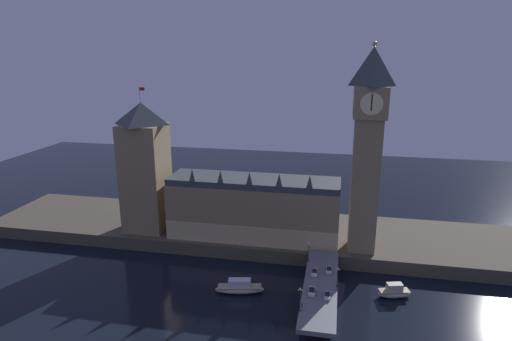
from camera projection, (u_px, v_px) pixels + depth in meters
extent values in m
plane|color=black|center=(227.00, 285.00, 141.89)|extent=(400.00, 400.00, 0.00)
cube|color=#4C4438|center=(251.00, 232.00, 178.08)|extent=(220.00, 42.00, 5.07)
cube|color=#8E7A56|center=(254.00, 210.00, 165.13)|extent=(64.89, 18.25, 21.20)
cube|color=#D5B989|center=(249.00, 236.00, 158.21)|extent=(64.89, 0.20, 7.63)
cube|color=#383D42|center=(254.00, 181.00, 161.97)|extent=(64.89, 16.79, 2.40)
cone|color=#383D42|center=(192.00, 175.00, 157.73)|extent=(2.40, 2.40, 4.66)
cone|color=#383D42|center=(220.00, 176.00, 155.71)|extent=(2.40, 2.40, 4.66)
cone|color=#383D42|center=(249.00, 178.00, 153.69)|extent=(2.40, 2.40, 4.66)
cone|color=#383D42|center=(279.00, 180.00, 151.67)|extent=(2.40, 2.40, 4.66)
cone|color=#383D42|center=(310.00, 181.00, 149.66)|extent=(2.40, 2.40, 4.66)
cube|color=#8E7A56|center=(365.00, 186.00, 150.67)|extent=(9.37, 9.37, 48.23)
cube|color=#8E7A56|center=(371.00, 102.00, 142.79)|extent=(11.06, 11.06, 10.64)
cylinder|color=beige|center=(372.00, 104.00, 137.44)|extent=(7.29, 0.25, 7.29)
cylinder|color=beige|center=(370.00, 100.00, 148.13)|extent=(7.29, 0.25, 7.29)
cylinder|color=beige|center=(388.00, 102.00, 141.73)|extent=(0.25, 7.29, 7.29)
cylinder|color=beige|center=(353.00, 102.00, 143.84)|extent=(0.25, 7.29, 7.29)
cube|color=black|center=(372.00, 102.00, 137.12)|extent=(0.36, 0.10, 5.47)
pyramid|color=#383D42|center=(373.00, 66.00, 139.67)|extent=(11.06, 11.06, 12.64)
sphere|color=gold|center=(375.00, 44.00, 137.76)|extent=(1.60, 1.60, 1.60)
cube|color=#8E7A56|center=(146.00, 178.00, 170.31)|extent=(15.97, 15.97, 42.84)
pyramid|color=#383D42|center=(141.00, 113.00, 163.45)|extent=(16.29, 16.29, 8.37)
cylinder|color=#99999E|center=(140.00, 94.00, 161.53)|extent=(0.24, 0.24, 6.00)
cube|color=red|center=(142.00, 89.00, 160.76)|extent=(2.00, 0.08, 1.20)
cube|color=slate|center=(320.00, 287.00, 129.86)|extent=(10.18, 46.00, 1.40)
cube|color=#4C4438|center=(317.00, 324.00, 117.70)|extent=(8.65, 3.20, 5.14)
cube|color=#4C4438|center=(319.00, 305.00, 126.39)|extent=(8.65, 3.20, 5.14)
cube|color=#4C4438|center=(321.00, 289.00, 135.09)|extent=(8.65, 3.20, 5.14)
cube|color=#4C4438|center=(322.00, 274.00, 143.78)|extent=(8.65, 3.20, 5.14)
cube|color=white|center=(314.00, 272.00, 135.88)|extent=(1.85, 4.57, 0.77)
cube|color=black|center=(315.00, 271.00, 135.72)|extent=(1.52, 2.06, 0.45)
cylinder|color=black|center=(312.00, 271.00, 137.45)|extent=(0.22, 0.64, 0.64)
cylinder|color=black|center=(317.00, 271.00, 137.12)|extent=(0.22, 0.64, 0.64)
cylinder|color=black|center=(311.00, 275.00, 134.78)|extent=(0.22, 0.64, 0.64)
cylinder|color=black|center=(317.00, 276.00, 134.45)|extent=(0.22, 0.64, 0.64)
cube|color=silver|center=(312.00, 292.00, 124.84)|extent=(1.90, 4.63, 0.92)
cube|color=black|center=(312.00, 290.00, 124.66)|extent=(1.56, 2.08, 0.45)
cylinder|color=black|center=(309.00, 290.00, 126.45)|extent=(0.22, 0.64, 0.64)
cylinder|color=black|center=(315.00, 290.00, 126.12)|extent=(0.22, 0.64, 0.64)
cylinder|color=black|center=(308.00, 295.00, 123.74)|extent=(0.22, 0.64, 0.64)
cylinder|color=black|center=(315.00, 296.00, 123.40)|extent=(0.22, 0.64, 0.64)
cube|color=silver|center=(327.00, 296.00, 122.88)|extent=(1.75, 3.94, 0.78)
cube|color=black|center=(327.00, 294.00, 122.72)|extent=(1.44, 1.77, 0.45)
cylinder|color=black|center=(330.00, 299.00, 121.64)|extent=(0.22, 0.64, 0.64)
cylinder|color=black|center=(324.00, 299.00, 121.95)|extent=(0.22, 0.64, 0.64)
cylinder|color=black|center=(330.00, 295.00, 123.95)|extent=(0.22, 0.64, 0.64)
cylinder|color=black|center=(324.00, 294.00, 124.26)|extent=(0.22, 0.64, 0.64)
cube|color=silver|center=(329.00, 270.00, 137.37)|extent=(1.82, 4.34, 0.72)
cube|color=black|center=(329.00, 269.00, 137.22)|extent=(1.49, 1.95, 0.45)
cylinder|color=black|center=(332.00, 273.00, 136.00)|extent=(0.22, 0.64, 0.64)
cylinder|color=black|center=(326.00, 273.00, 136.32)|extent=(0.22, 0.64, 0.64)
cylinder|color=black|center=(332.00, 269.00, 138.54)|extent=(0.22, 0.64, 0.64)
cylinder|color=black|center=(326.00, 269.00, 138.86)|extent=(0.22, 0.64, 0.64)
cylinder|color=black|center=(302.00, 306.00, 118.16)|extent=(0.28, 0.28, 0.79)
cylinder|color=navy|center=(302.00, 304.00, 117.97)|extent=(0.38, 0.38, 0.66)
sphere|color=tan|center=(302.00, 303.00, 117.85)|extent=(0.21, 0.21, 0.21)
cylinder|color=#2D3333|center=(300.00, 310.00, 116.61)|extent=(0.56, 0.56, 0.50)
cylinder|color=#2D3333|center=(300.00, 300.00, 115.77)|extent=(0.18, 0.18, 5.71)
sphere|color=#F9E5A3|center=(300.00, 289.00, 114.86)|extent=(0.60, 0.60, 0.60)
sphere|color=#F9E5A3|center=(299.00, 290.00, 115.04)|extent=(0.44, 0.44, 0.44)
sphere|color=#F9E5A3|center=(302.00, 290.00, 114.87)|extent=(0.44, 0.44, 0.44)
cylinder|color=#2D3333|center=(337.00, 286.00, 128.70)|extent=(0.56, 0.56, 0.50)
cylinder|color=#2D3333|center=(337.00, 278.00, 127.96)|extent=(0.18, 0.18, 5.02)
sphere|color=#F9E5A3|center=(338.00, 268.00, 127.14)|extent=(0.60, 0.60, 0.60)
sphere|color=#F9E5A3|center=(336.00, 269.00, 127.32)|extent=(0.44, 0.44, 0.44)
sphere|color=#F9E5A3|center=(339.00, 270.00, 127.15)|extent=(0.44, 0.44, 0.44)
cylinder|color=#2D3333|center=(308.00, 260.00, 144.43)|extent=(0.56, 0.56, 0.50)
cylinder|color=#2D3333|center=(308.00, 252.00, 143.63)|extent=(0.18, 0.18, 5.48)
sphere|color=#F9E5A3|center=(309.00, 243.00, 142.75)|extent=(0.60, 0.60, 0.60)
sphere|color=#F9E5A3|center=(307.00, 244.00, 142.93)|extent=(0.44, 0.44, 0.44)
sphere|color=#F9E5A3|center=(310.00, 244.00, 142.76)|extent=(0.44, 0.44, 0.44)
ellipsoid|color=#B2A893|center=(240.00, 289.00, 137.31)|extent=(16.39, 7.41, 2.36)
cube|color=tan|center=(240.00, 286.00, 137.02)|extent=(14.35, 6.17, 0.24)
cube|color=silver|center=(240.00, 283.00, 136.67)|extent=(7.52, 4.06, 2.36)
ellipsoid|color=#B2A893|center=(394.00, 294.00, 134.96)|extent=(11.34, 6.68, 2.31)
cube|color=tan|center=(394.00, 291.00, 134.68)|extent=(9.89, 5.56, 0.24)
cube|color=#B7B2A8|center=(395.00, 287.00, 134.33)|extent=(5.28, 3.68, 2.31)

